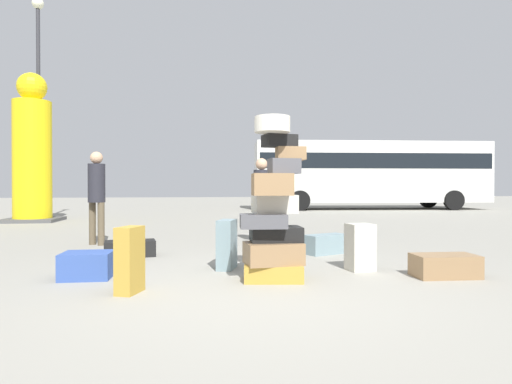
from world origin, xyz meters
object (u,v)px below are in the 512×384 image
(suitcase_brown_right_side, at_px, (445,266))
(person_bearded_onlooker, at_px, (262,193))
(yellow_dummy_statue, at_px, (32,155))
(lamp_post, at_px, (38,78))
(suitcase_navy_white_trunk, at_px, (87,265))
(suitcase_slate_behind_tower, at_px, (326,244))
(suitcase_slate_upright_blue, at_px, (227,244))
(suitcase_black_foreground_near, at_px, (130,248))
(person_tourist_with_camera, at_px, (97,190))
(suitcase_tower, at_px, (274,216))
(suitcase_tan_left_side, at_px, (130,260))
(suitcase_cream_foreground_far, at_px, (360,247))
(parked_bus, at_px, (369,171))

(suitcase_brown_right_side, relative_size, person_bearded_onlooker, 0.45)
(yellow_dummy_statue, bearing_deg, lamp_post, 94.61)
(suitcase_navy_white_trunk, xyz_separation_m, lamp_post, (-3.72, 9.37, 4.39))
(suitcase_slate_behind_tower, xyz_separation_m, yellow_dummy_statue, (-6.93, 7.34, 1.87))
(suitcase_slate_upright_blue, xyz_separation_m, yellow_dummy_statue, (-5.29, 8.34, 1.71))
(suitcase_black_foreground_near, distance_m, lamp_post, 9.85)
(suitcase_black_foreground_near, bearing_deg, suitcase_brown_right_side, -37.67)
(suitcase_navy_white_trunk, height_order, person_tourist_with_camera, person_tourist_with_camera)
(suitcase_tower, bearing_deg, suitcase_navy_white_trunk, 168.93)
(suitcase_navy_white_trunk, height_order, yellow_dummy_statue, yellow_dummy_statue)
(suitcase_tan_left_side, height_order, person_tourist_with_camera, person_tourist_with_camera)
(person_tourist_with_camera, xyz_separation_m, lamp_post, (-3.19, 6.48, 3.54))
(suitcase_tan_left_side, bearing_deg, suitcase_cream_foreground_far, 36.37)
(suitcase_tan_left_side, distance_m, parked_bus, 17.45)
(suitcase_tower, bearing_deg, parked_bus, 63.02)
(suitcase_slate_behind_tower, relative_size, parked_bus, 0.06)
(yellow_dummy_statue, height_order, lamp_post, lamp_post)
(suitcase_navy_white_trunk, bearing_deg, suitcase_tower, -9.78)
(person_bearded_onlooker, xyz_separation_m, yellow_dummy_statue, (-6.13, 5.95, 1.08))
(person_tourist_with_camera, bearing_deg, parked_bus, 84.07)
(suitcase_slate_behind_tower, bearing_deg, suitcase_brown_right_side, -88.52)
(person_bearded_onlooker, bearing_deg, person_tourist_with_camera, -92.84)
(suitcase_navy_white_trunk, distance_m, yellow_dummy_statue, 9.59)
(suitcase_slate_behind_tower, distance_m, suitcase_brown_right_side, 2.05)
(suitcase_slate_behind_tower, xyz_separation_m, suitcase_black_foreground_near, (-3.02, 0.19, -0.03))
(suitcase_black_foreground_near, relative_size, person_bearded_onlooker, 0.46)
(suitcase_slate_behind_tower, bearing_deg, parked_bus, 41.39)
(suitcase_brown_right_side, bearing_deg, suitcase_slate_behind_tower, 117.29)
(suitcase_slate_upright_blue, xyz_separation_m, parked_bus, (7.88, 13.81, 1.52))
(suitcase_tower, xyz_separation_m, suitcase_slate_behind_tower, (1.17, 1.74, -0.57))
(yellow_dummy_statue, height_order, parked_bus, yellow_dummy_statue)
(suitcase_cream_foreground_far, bearing_deg, person_bearded_onlooker, 100.33)
(suitcase_tan_left_side, bearing_deg, person_tourist_with_camera, 127.71)
(suitcase_brown_right_side, relative_size, person_tourist_with_camera, 0.43)
(suitcase_cream_foreground_far, height_order, suitcase_navy_white_trunk, suitcase_cream_foreground_far)
(suitcase_tower, relative_size, person_bearded_onlooker, 1.15)
(suitcase_tan_left_side, xyz_separation_m, suitcase_slate_upright_blue, (1.05, 1.10, -0.01))
(suitcase_slate_behind_tower, xyz_separation_m, person_bearded_onlooker, (-0.80, 1.40, 0.79))
(suitcase_brown_right_side, xyz_separation_m, yellow_dummy_statue, (-7.77, 9.21, 1.89))
(suitcase_tower, relative_size, lamp_post, 0.26)
(suitcase_cream_foreground_far, height_order, person_tourist_with_camera, person_tourist_with_camera)
(suitcase_slate_behind_tower, bearing_deg, suitcase_navy_white_trunk, 179.37)
(person_tourist_with_camera, distance_m, parked_bus, 15.10)
(yellow_dummy_statue, xyz_separation_m, parked_bus, (13.17, 5.47, -0.19))
(suitcase_slate_upright_blue, height_order, person_tourist_with_camera, person_tourist_with_camera)
(yellow_dummy_statue, relative_size, lamp_post, 0.64)
(person_bearded_onlooker, relative_size, parked_bus, 0.14)
(yellow_dummy_statue, bearing_deg, suitcase_cream_foreground_far, -51.38)
(suitcase_slate_upright_blue, xyz_separation_m, lamp_post, (-5.35, 9.05, 4.23))
(parked_bus, bearing_deg, suitcase_slate_behind_tower, -110.87)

